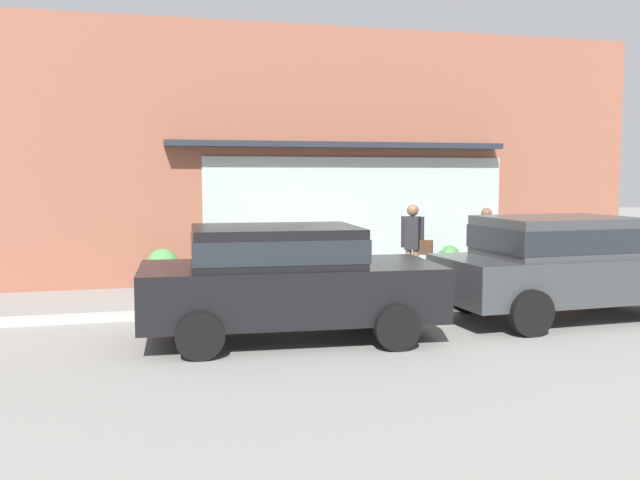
% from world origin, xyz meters
% --- Properties ---
extents(ground_plane, '(60.00, 60.00, 0.00)m').
position_xyz_m(ground_plane, '(0.00, 0.00, 0.00)').
color(ground_plane, gray).
extents(curb_strip, '(14.00, 0.24, 0.12)m').
position_xyz_m(curb_strip, '(0.00, -0.20, 0.06)').
color(curb_strip, '#B2B2AD').
rests_on(curb_strip, ground_plane).
extents(storefront, '(14.00, 0.81, 5.38)m').
position_xyz_m(storefront, '(0.01, 3.19, 2.63)').
color(storefront, '#935642').
rests_on(storefront, ground_plane).
extents(fire_hydrant, '(0.42, 0.39, 0.86)m').
position_xyz_m(fire_hydrant, '(1.57, 0.77, 0.43)').
color(fire_hydrant, '#4C8C47').
rests_on(fire_hydrant, ground_plane).
extents(pedestrian_with_handbag, '(0.52, 0.47, 1.71)m').
position_xyz_m(pedestrian_with_handbag, '(0.93, 1.05, 0.99)').
color(pedestrian_with_handbag, brown).
rests_on(pedestrian_with_handbag, ground_plane).
extents(pedestrian_passerby, '(0.38, 0.33, 1.62)m').
position_xyz_m(pedestrian_passerby, '(2.52, 1.16, 0.94)').
color(pedestrian_passerby, '#333847').
rests_on(pedestrian_passerby, ground_plane).
extents(parked_car_dark_gray, '(4.11, 2.13, 1.62)m').
position_xyz_m(parked_car_dark_gray, '(2.25, -1.87, 0.92)').
color(parked_car_dark_gray, '#383A3D').
rests_on(parked_car_dark_gray, ground_plane).
extents(parked_car_black, '(4.18, 2.24, 1.57)m').
position_xyz_m(parked_car_black, '(-2.26, -2.08, 0.89)').
color(parked_car_black, black).
rests_on(parked_car_black, ground_plane).
extents(potted_plant_near_hydrant, '(0.48, 0.48, 0.74)m').
position_xyz_m(potted_plant_near_hydrant, '(2.33, 2.43, 0.36)').
color(potted_plant_near_hydrant, '#33473D').
rests_on(potted_plant_near_hydrant, ground_plane).
extents(potted_plant_window_right, '(0.36, 0.36, 0.67)m').
position_xyz_m(potted_plant_window_right, '(4.60, 2.53, 0.35)').
color(potted_plant_window_right, '#33473D').
rests_on(potted_plant_window_right, ground_plane).
extents(potted_plant_window_left, '(0.67, 0.67, 0.85)m').
position_xyz_m(potted_plant_window_left, '(-2.65, 2.19, 0.46)').
color(potted_plant_window_left, '#B7B2A3').
rests_on(potted_plant_window_left, ground_plane).
extents(potted_plant_trailing_edge, '(0.61, 0.61, 0.84)m').
position_xyz_m(potted_plant_trailing_edge, '(-3.73, 2.43, 0.45)').
color(potted_plant_trailing_edge, '#9E6042').
rests_on(potted_plant_trailing_edge, ground_plane).
extents(potted_plant_doorstep, '(0.34, 0.34, 0.50)m').
position_xyz_m(potted_plant_doorstep, '(1.40, 2.19, 0.25)').
color(potted_plant_doorstep, '#B7B2A3').
rests_on(potted_plant_doorstep, ground_plane).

